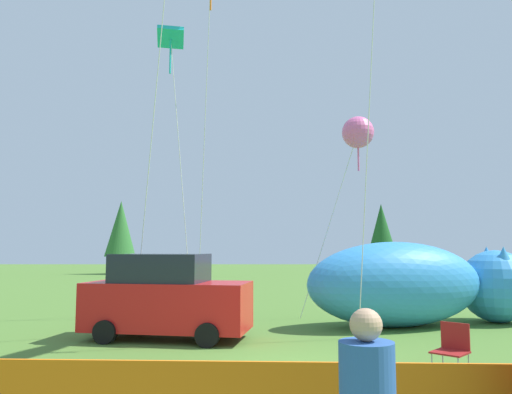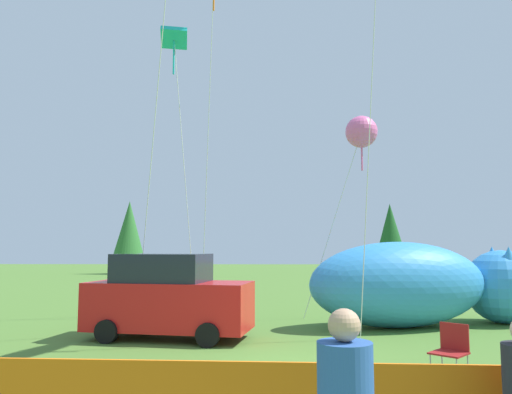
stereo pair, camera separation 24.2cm
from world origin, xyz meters
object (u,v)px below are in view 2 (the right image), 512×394
object	(u,v)px
folding_chair	(451,347)
inflatable_cat	(423,287)
parked_car	(168,297)
kite_pink_octopus	(361,132)
kite_teal_diamond	(174,44)

from	to	relation	value
folding_chair	inflatable_cat	bearing A→B (deg)	-149.30
parked_car	kite_pink_octopus	xyz separation A→B (m)	(5.70, 3.32, 5.09)
folding_chair	kite_pink_octopus	distance (m)	8.98
inflatable_cat	parked_car	bearing A→B (deg)	-177.64
folding_chair	kite_teal_diamond	size ratio (longest dim) A/B	0.10
parked_car	inflatable_cat	xyz separation A→B (m)	(7.19, 2.13, 0.11)
parked_car	folding_chair	bearing A→B (deg)	-22.43
kite_teal_diamond	kite_pink_octopus	distance (m)	7.13
kite_pink_octopus	parked_car	bearing A→B (deg)	-149.79
parked_car	folding_chair	world-z (taller)	parked_car
folding_chair	kite_pink_octopus	size ratio (longest dim) A/B	0.14
inflatable_cat	kite_pink_octopus	distance (m)	5.34
kite_pink_octopus	inflatable_cat	bearing A→B (deg)	-38.47
kite_teal_diamond	kite_pink_octopus	xyz separation A→B (m)	(6.35, -0.34, -3.24)
parked_car	inflatable_cat	world-z (taller)	inflatable_cat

